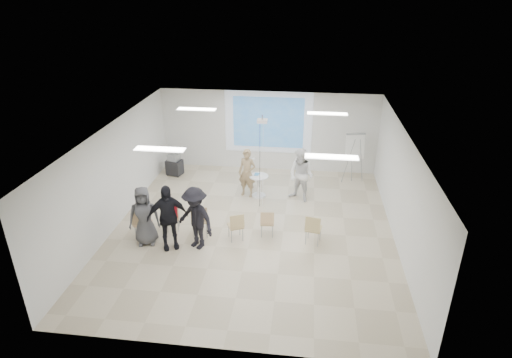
# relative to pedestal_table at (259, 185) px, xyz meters

# --- Properties ---
(floor) EXTENTS (8.00, 9.00, 0.10)m
(floor) POSITION_rel_pedestal_table_xyz_m (0.07, -2.12, -0.48)
(floor) COLOR beige
(floor) RESTS_ON ground
(ceiling) EXTENTS (8.00, 9.00, 0.10)m
(ceiling) POSITION_rel_pedestal_table_xyz_m (0.07, -2.12, 2.62)
(ceiling) COLOR white
(ceiling) RESTS_ON wall_back
(wall_back) EXTENTS (8.00, 0.10, 3.00)m
(wall_back) POSITION_rel_pedestal_table_xyz_m (0.07, 2.43, 1.07)
(wall_back) COLOR silver
(wall_back) RESTS_ON floor
(wall_left) EXTENTS (0.10, 9.00, 3.00)m
(wall_left) POSITION_rel_pedestal_table_xyz_m (-3.98, -2.12, 1.07)
(wall_left) COLOR silver
(wall_left) RESTS_ON floor
(wall_right) EXTENTS (0.10, 9.00, 3.00)m
(wall_right) POSITION_rel_pedestal_table_xyz_m (4.12, -2.12, 1.07)
(wall_right) COLOR silver
(wall_right) RESTS_ON floor
(projection_halo) EXTENTS (3.20, 0.01, 2.30)m
(projection_halo) POSITION_rel_pedestal_table_xyz_m (0.07, 2.36, 1.42)
(projection_halo) COLOR silver
(projection_halo) RESTS_ON wall_back
(projection_image) EXTENTS (2.60, 0.01, 1.90)m
(projection_image) POSITION_rel_pedestal_table_xyz_m (0.07, 2.35, 1.42)
(projection_image) COLOR teal
(projection_image) RESTS_ON wall_back
(pedestal_table) EXTENTS (0.69, 0.69, 0.78)m
(pedestal_table) POSITION_rel_pedestal_table_xyz_m (0.00, 0.00, 0.00)
(pedestal_table) COLOR silver
(pedestal_table) RESTS_ON floor
(player_left) EXTENTS (0.77, 0.61, 1.86)m
(player_left) POSITION_rel_pedestal_table_xyz_m (-0.39, 0.03, 0.49)
(player_left) COLOR tan
(player_left) RESTS_ON floor
(player_right) EXTENTS (1.20, 1.14, 1.97)m
(player_right) POSITION_rel_pedestal_table_xyz_m (1.38, -0.10, 0.55)
(player_right) COLOR white
(player_right) RESTS_ON floor
(controller_left) EXTENTS (0.08, 0.14, 0.04)m
(controller_left) POSITION_rel_pedestal_table_xyz_m (-0.21, 0.28, 0.79)
(controller_left) COLOR white
(controller_left) RESTS_ON player_left
(controller_right) EXTENTS (0.09, 0.11, 0.04)m
(controller_right) POSITION_rel_pedestal_table_xyz_m (1.20, 0.15, 0.90)
(controller_right) COLOR white
(controller_right) RESTS_ON player_right
(chair_far_left) EXTENTS (0.43, 0.47, 0.91)m
(chair_far_left) POSITION_rel_pedestal_table_xyz_m (-2.90, -2.99, 0.10)
(chair_far_left) COLOR tan
(chair_far_left) RESTS_ON floor
(chair_left_mid) EXTENTS (0.46, 0.48, 0.81)m
(chair_left_mid) POSITION_rel_pedestal_table_xyz_m (-2.19, -2.47, 0.04)
(chair_left_mid) COLOR tan
(chair_left_mid) RESTS_ON floor
(chair_left_inner) EXTENTS (0.53, 0.55, 0.97)m
(chair_left_inner) POSITION_rel_pedestal_table_xyz_m (-1.34, -2.65, 0.14)
(chair_left_inner) COLOR tan
(chair_left_inner) RESTS_ON floor
(chair_center) EXTENTS (0.54, 0.55, 0.85)m
(chair_center) POSITION_rel_pedestal_table_xyz_m (-0.30, -2.74, 0.07)
(chair_center) COLOR tan
(chair_center) RESTS_ON floor
(chair_right_inner) EXTENTS (0.42, 0.44, 0.81)m
(chair_right_inner) POSITION_rel_pedestal_table_xyz_m (0.52, -2.42, 0.05)
(chair_right_inner) COLOR tan
(chair_right_inner) RESTS_ON floor
(chair_right_far) EXTENTS (0.49, 0.51, 0.88)m
(chair_right_far) POSITION_rel_pedestal_table_xyz_m (1.79, -2.66, 0.09)
(chair_right_far) COLOR #CFB877
(chair_right_far) RESTS_ON floor
(red_jacket) EXTENTS (0.44, 0.19, 0.41)m
(red_jacket) POSITION_rel_pedestal_table_xyz_m (-2.21, -2.62, 0.29)
(red_jacket) COLOR #B01521
(red_jacket) RESTS_ON chair_left_mid
(laptop) EXTENTS (0.39, 0.31, 0.03)m
(laptop) POSITION_rel_pedestal_table_xyz_m (-1.35, -2.54, 0.08)
(laptop) COLOR black
(laptop) RESTS_ON chair_left_inner
(audience_left) EXTENTS (1.42, 1.18, 2.11)m
(audience_left) POSITION_rel_pedestal_table_xyz_m (-2.04, -3.29, 0.62)
(audience_left) COLOR black
(audience_left) RESTS_ON floor
(audience_mid) EXTENTS (1.48, 1.26, 2.01)m
(audience_mid) POSITION_rel_pedestal_table_xyz_m (-1.31, -3.18, 0.57)
(audience_mid) COLOR black
(audience_mid) RESTS_ON floor
(audience_outer) EXTENTS (1.04, 0.81, 1.88)m
(audience_outer) POSITION_rel_pedestal_table_xyz_m (-2.73, -3.16, 0.51)
(audience_outer) COLOR #525257
(audience_outer) RESTS_ON floor
(flipchart_easel) EXTENTS (0.77, 0.60, 1.82)m
(flipchart_easel) POSITION_rel_pedestal_table_xyz_m (3.19, 1.55, 0.91)
(flipchart_easel) COLOR #93979B
(flipchart_easel) RESTS_ON floor
(av_cart) EXTENTS (0.63, 0.55, 0.81)m
(av_cart) POSITION_rel_pedestal_table_xyz_m (-3.31, 1.38, -0.06)
(av_cart) COLOR black
(av_cart) RESTS_ON floor
(ceiling_projector) EXTENTS (0.30, 0.25, 3.00)m
(ceiling_projector) POSITION_rel_pedestal_table_xyz_m (0.17, -0.63, 2.25)
(ceiling_projector) COLOR white
(ceiling_projector) RESTS_ON ceiling
(fluor_panel_nw) EXTENTS (1.20, 0.30, 0.02)m
(fluor_panel_nw) POSITION_rel_pedestal_table_xyz_m (-1.93, -0.12, 2.54)
(fluor_panel_nw) COLOR white
(fluor_panel_nw) RESTS_ON ceiling
(fluor_panel_ne) EXTENTS (1.20, 0.30, 0.02)m
(fluor_panel_ne) POSITION_rel_pedestal_table_xyz_m (2.07, -0.12, 2.54)
(fluor_panel_ne) COLOR white
(fluor_panel_ne) RESTS_ON ceiling
(fluor_panel_sw) EXTENTS (1.20, 0.30, 0.02)m
(fluor_panel_sw) POSITION_rel_pedestal_table_xyz_m (-1.93, -3.62, 2.54)
(fluor_panel_sw) COLOR white
(fluor_panel_sw) RESTS_ON ceiling
(fluor_panel_se) EXTENTS (1.20, 0.30, 0.02)m
(fluor_panel_se) POSITION_rel_pedestal_table_xyz_m (2.07, -3.62, 2.54)
(fluor_panel_se) COLOR white
(fluor_panel_se) RESTS_ON ceiling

